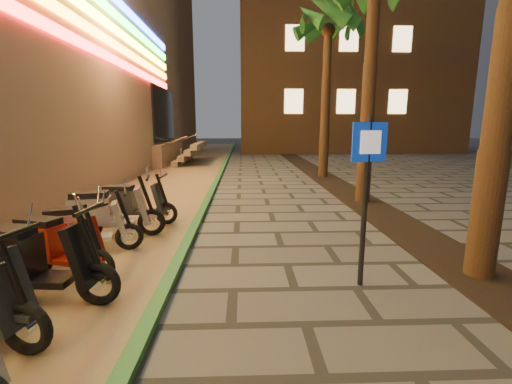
{
  "coord_description": "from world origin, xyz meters",
  "views": [
    {
      "loc": [
        0.15,
        -2.59,
        2.16
      ],
      "look_at": [
        0.33,
        2.38,
        1.2
      ],
      "focal_mm": 24.0,
      "sensor_mm": 36.0,
      "label": 1
    }
  ],
  "objects_px": {
    "pedestrian_sign": "(367,180)",
    "scooter_6": "(27,262)",
    "scooter_9": "(106,212)",
    "scooter_8": "(82,228)",
    "scooter_7": "(54,244)",
    "scooter_10": "(131,203)"
  },
  "relations": [
    {
      "from": "pedestrian_sign",
      "to": "scooter_6",
      "type": "height_order",
      "value": "pedestrian_sign"
    },
    {
      "from": "pedestrian_sign",
      "to": "scooter_9",
      "type": "height_order",
      "value": "pedestrian_sign"
    },
    {
      "from": "pedestrian_sign",
      "to": "scooter_8",
      "type": "distance_m",
      "value": 4.62
    },
    {
      "from": "scooter_7",
      "to": "pedestrian_sign",
      "type": "bearing_deg",
      "value": 11.93
    },
    {
      "from": "pedestrian_sign",
      "to": "scooter_9",
      "type": "xyz_separation_m",
      "value": [
        -4.26,
        2.13,
        -0.94
      ]
    },
    {
      "from": "scooter_8",
      "to": "scooter_9",
      "type": "relative_size",
      "value": 0.88
    },
    {
      "from": "scooter_10",
      "to": "scooter_7",
      "type": "bearing_deg",
      "value": -93.24
    },
    {
      "from": "scooter_6",
      "to": "scooter_7",
      "type": "height_order",
      "value": "scooter_6"
    },
    {
      "from": "scooter_6",
      "to": "scooter_7",
      "type": "bearing_deg",
      "value": 102.22
    },
    {
      "from": "pedestrian_sign",
      "to": "scooter_10",
      "type": "relative_size",
      "value": 1.41
    },
    {
      "from": "scooter_6",
      "to": "scooter_10",
      "type": "bearing_deg",
      "value": 92.38
    },
    {
      "from": "scooter_7",
      "to": "scooter_8",
      "type": "height_order",
      "value": "scooter_7"
    },
    {
      "from": "scooter_10",
      "to": "scooter_6",
      "type": "bearing_deg",
      "value": -90.3
    },
    {
      "from": "pedestrian_sign",
      "to": "scooter_8",
      "type": "height_order",
      "value": "pedestrian_sign"
    },
    {
      "from": "scooter_6",
      "to": "scooter_8",
      "type": "relative_size",
      "value": 1.18
    },
    {
      "from": "scooter_9",
      "to": "scooter_7",
      "type": "bearing_deg",
      "value": -104.63
    },
    {
      "from": "pedestrian_sign",
      "to": "scooter_6",
      "type": "xyz_separation_m",
      "value": [
        -4.23,
        -0.35,
        -0.92
      ]
    },
    {
      "from": "scooter_6",
      "to": "scooter_9",
      "type": "bearing_deg",
      "value": 95.1
    },
    {
      "from": "scooter_7",
      "to": "scooter_10",
      "type": "bearing_deg",
      "value": 102.68
    },
    {
      "from": "scooter_8",
      "to": "scooter_10",
      "type": "height_order",
      "value": "scooter_10"
    },
    {
      "from": "scooter_7",
      "to": "scooter_9",
      "type": "height_order",
      "value": "scooter_9"
    },
    {
      "from": "pedestrian_sign",
      "to": "scooter_7",
      "type": "bearing_deg",
      "value": 159.7
    }
  ]
}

